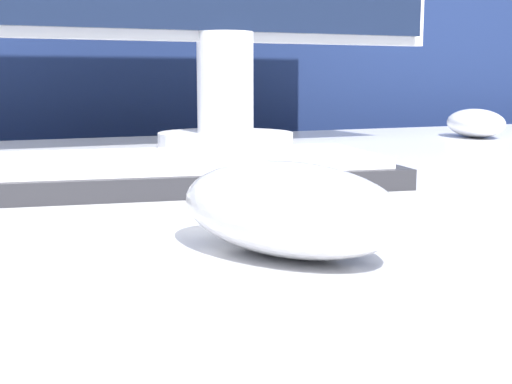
# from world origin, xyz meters

# --- Properties ---
(partition_panel) EXTENTS (5.00, 0.03, 1.11)m
(partition_panel) POSITION_xyz_m (0.00, 0.69, 0.55)
(partition_panel) COLOR navy
(partition_panel) RESTS_ON ground_plane
(computer_mouse_near) EXTENTS (0.11, 0.14, 0.05)m
(computer_mouse_near) POSITION_xyz_m (0.02, -0.17, 0.74)
(computer_mouse_near) COLOR silver
(computer_mouse_near) RESTS_ON desk
(keyboard) EXTENTS (0.46, 0.22, 0.02)m
(keyboard) POSITION_xyz_m (-0.01, 0.08, 0.73)
(keyboard) COLOR #28282D
(keyboard) RESTS_ON desk
(computer_mouse_far) EXTENTS (0.10, 0.13, 0.04)m
(computer_mouse_far) POSITION_xyz_m (0.57, 0.35, 0.74)
(computer_mouse_far) COLOR white
(computer_mouse_far) RESTS_ON desk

